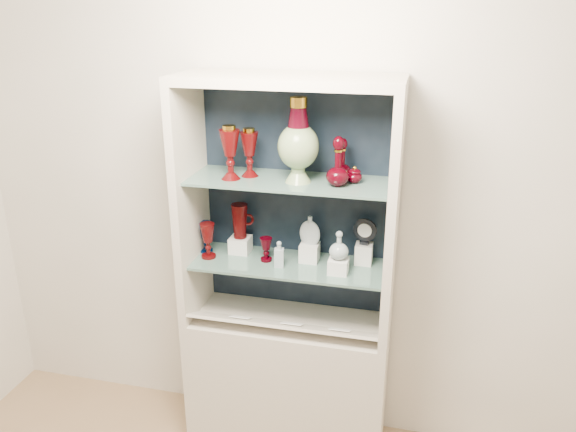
% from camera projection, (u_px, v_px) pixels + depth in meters
% --- Properties ---
extents(wall_back, '(3.50, 0.02, 2.80)m').
position_uv_depth(wall_back, '(298.00, 182.00, 2.77)').
color(wall_back, beige).
rests_on(wall_back, ground).
extents(cabinet_base, '(1.00, 0.40, 0.75)m').
position_uv_depth(cabinet_base, '(288.00, 381.00, 2.93)').
color(cabinet_base, beige).
rests_on(cabinet_base, ground).
extents(cabinet_back_panel, '(0.98, 0.02, 1.15)m').
position_uv_depth(cabinet_back_panel, '(297.00, 198.00, 2.77)').
color(cabinet_back_panel, black).
rests_on(cabinet_back_panel, cabinet_base).
extents(cabinet_side_left, '(0.04, 0.40, 1.15)m').
position_uv_depth(cabinet_side_left, '(191.00, 203.00, 2.70)').
color(cabinet_side_left, beige).
rests_on(cabinet_side_left, cabinet_base).
extents(cabinet_side_right, '(0.04, 0.40, 1.15)m').
position_uv_depth(cabinet_side_right, '(393.00, 220.00, 2.49)').
color(cabinet_side_right, beige).
rests_on(cabinet_side_right, cabinet_base).
extents(cabinet_top_cap, '(1.00, 0.40, 0.04)m').
position_uv_depth(cabinet_top_cap, '(288.00, 80.00, 2.39)').
color(cabinet_top_cap, beige).
rests_on(cabinet_top_cap, cabinet_side_left).
extents(shelf_lower, '(0.92, 0.34, 0.01)m').
position_uv_depth(shelf_lower, '(289.00, 264.00, 2.72)').
color(shelf_lower, slate).
rests_on(shelf_lower, cabinet_side_left).
extents(shelf_upper, '(0.92, 0.34, 0.01)m').
position_uv_depth(shelf_upper, '(289.00, 181.00, 2.57)').
color(shelf_upper, slate).
rests_on(shelf_upper, cabinet_side_left).
extents(label_ledge, '(0.92, 0.17, 0.09)m').
position_uv_depth(label_ledge, '(283.00, 325.00, 2.69)').
color(label_ledge, beige).
rests_on(label_ledge, cabinet_base).
extents(label_card_0, '(0.10, 0.06, 0.03)m').
position_uv_depth(label_card_0, '(292.00, 324.00, 2.67)').
color(label_card_0, white).
rests_on(label_card_0, label_ledge).
extents(label_card_1, '(0.10, 0.06, 0.03)m').
position_uv_depth(label_card_1, '(241.00, 317.00, 2.73)').
color(label_card_1, white).
rests_on(label_card_1, label_ledge).
extents(label_card_2, '(0.10, 0.06, 0.03)m').
position_uv_depth(label_card_2, '(340.00, 330.00, 2.62)').
color(label_card_2, white).
rests_on(label_card_2, label_ledge).
extents(pedestal_lamp_left, '(0.10, 0.10, 0.25)m').
position_uv_depth(pedestal_lamp_left, '(230.00, 153.00, 2.54)').
color(pedestal_lamp_left, '#4F0708').
rests_on(pedestal_lamp_left, shelf_upper).
extents(pedestal_lamp_right, '(0.09, 0.09, 0.23)m').
position_uv_depth(pedestal_lamp_right, '(249.00, 152.00, 2.58)').
color(pedestal_lamp_right, '#4F0708').
rests_on(pedestal_lamp_right, shelf_upper).
extents(enamel_urn, '(0.20, 0.20, 0.38)m').
position_uv_depth(enamel_urn, '(298.00, 140.00, 2.47)').
color(enamel_urn, '#0A4D20').
rests_on(enamel_urn, shelf_upper).
extents(ruby_decanter_a, '(0.11, 0.11, 0.21)m').
position_uv_depth(ruby_decanter_a, '(343.00, 156.00, 2.55)').
color(ruby_decanter_a, '#3B0009').
rests_on(ruby_decanter_a, shelf_upper).
extents(ruby_decanter_b, '(0.13, 0.13, 0.24)m').
position_uv_depth(ruby_decanter_b, '(338.00, 160.00, 2.44)').
color(ruby_decanter_b, '#3B0009').
rests_on(ruby_decanter_b, shelf_upper).
extents(lidded_bowl, '(0.08, 0.08, 0.08)m').
position_uv_depth(lidded_bowl, '(354.00, 174.00, 2.51)').
color(lidded_bowl, '#3B0009').
rests_on(lidded_bowl, shelf_upper).
extents(cobalt_goblet, '(0.07, 0.07, 0.16)m').
position_uv_depth(cobalt_goblet, '(206.00, 237.00, 2.82)').
color(cobalt_goblet, '#00133B').
rests_on(cobalt_goblet, shelf_lower).
extents(ruby_goblet_tall, '(0.09, 0.09, 0.18)m').
position_uv_depth(ruby_goblet_tall, '(208.00, 241.00, 2.74)').
color(ruby_goblet_tall, '#4F0708').
rests_on(ruby_goblet_tall, shelf_lower).
extents(ruby_goblet_small, '(0.07, 0.07, 0.12)m').
position_uv_depth(ruby_goblet_small, '(266.00, 249.00, 2.72)').
color(ruby_goblet_small, '#3B0009').
rests_on(ruby_goblet_small, shelf_lower).
extents(riser_ruby_pitcher, '(0.10, 0.10, 0.08)m').
position_uv_depth(riser_ruby_pitcher, '(240.00, 245.00, 2.82)').
color(riser_ruby_pitcher, silver).
rests_on(riser_ruby_pitcher, shelf_lower).
extents(ruby_pitcher, '(0.14, 0.11, 0.17)m').
position_uv_depth(ruby_pitcher, '(240.00, 221.00, 2.78)').
color(ruby_pitcher, '#4F0708').
rests_on(ruby_pitcher, riser_ruby_pitcher).
extents(clear_square_bottle, '(0.05, 0.05, 0.13)m').
position_uv_depth(clear_square_bottle, '(279.00, 254.00, 2.66)').
color(clear_square_bottle, '#8EA1A6').
rests_on(clear_square_bottle, shelf_lower).
extents(riser_flat_flask, '(0.09, 0.09, 0.09)m').
position_uv_depth(riser_flat_flask, '(310.00, 252.00, 2.72)').
color(riser_flat_flask, silver).
rests_on(riser_flat_flask, shelf_lower).
extents(flat_flask, '(0.11, 0.06, 0.15)m').
position_uv_depth(flat_flask, '(310.00, 230.00, 2.68)').
color(flat_flask, '#A0AFB4').
rests_on(flat_flask, riser_flat_flask).
extents(riser_clear_round_decanter, '(0.09, 0.09, 0.07)m').
position_uv_depth(riser_clear_round_decanter, '(338.00, 266.00, 2.60)').
color(riser_clear_round_decanter, silver).
rests_on(riser_clear_round_decanter, shelf_lower).
extents(clear_round_decanter, '(0.10, 0.10, 0.13)m').
position_uv_depth(clear_round_decanter, '(339.00, 246.00, 2.57)').
color(clear_round_decanter, '#8EA1A6').
rests_on(clear_round_decanter, riser_clear_round_decanter).
extents(riser_cameo_medallion, '(0.08, 0.08, 0.10)m').
position_uv_depth(riser_cameo_medallion, '(364.00, 254.00, 2.69)').
color(riser_cameo_medallion, silver).
rests_on(riser_cameo_medallion, shelf_lower).
extents(cameo_medallion, '(0.12, 0.06, 0.13)m').
position_uv_depth(cameo_medallion, '(365.00, 231.00, 2.65)').
color(cameo_medallion, black).
rests_on(cameo_medallion, riser_cameo_medallion).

